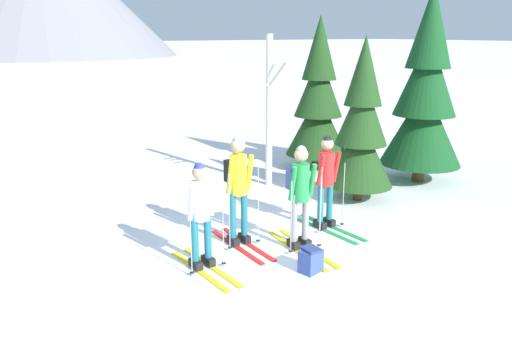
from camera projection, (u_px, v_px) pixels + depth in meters
ground_plane at (268, 246)px, 8.54m from camera, size 400.00×400.00×0.00m
skier_in_white at (201, 213)px, 7.51m from camera, size 0.61×1.63×1.62m
skier_in_yellow at (238, 183)px, 8.34m from camera, size 0.61×1.62×1.84m
skier_in_green at (300, 191)px, 8.21m from camera, size 0.61×1.76×1.71m
skier_in_red at (326, 179)px, 9.09m from camera, size 0.61×1.67×1.69m
pine_tree_near at (318, 100)px, 12.97m from camera, size 1.59×1.59×3.84m
pine_tree_mid at (425, 95)px, 11.69m from camera, size 1.84×1.84×4.45m
pine_tree_far at (361, 127)px, 10.48m from camera, size 1.39×1.39×3.37m
birch_tree_tall at (269, 109)px, 11.47m from camera, size 0.45×0.94×3.38m
backpack_on_snow_front at (311, 260)px, 7.56m from camera, size 0.37×0.31×0.38m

